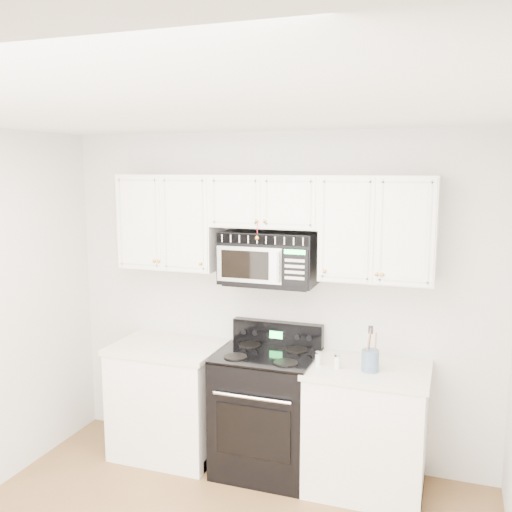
% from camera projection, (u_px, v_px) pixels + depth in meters
% --- Properties ---
extents(room, '(3.51, 3.51, 2.61)m').
position_uv_depth(room, '(172.00, 370.00, 2.91)').
color(room, brown).
rests_on(room, ground).
extents(base_cabinet_left, '(0.86, 0.65, 0.92)m').
position_uv_depth(base_cabinet_left, '(169.00, 403.00, 4.65)').
color(base_cabinet_left, white).
rests_on(base_cabinet_left, ground).
extents(base_cabinet_right, '(0.86, 0.65, 0.92)m').
position_uv_depth(base_cabinet_right, '(366.00, 432.00, 4.13)').
color(base_cabinet_right, white).
rests_on(base_cabinet_right, ground).
extents(range, '(0.73, 0.67, 1.11)m').
position_uv_depth(range, '(267.00, 410.00, 4.37)').
color(range, black).
rests_on(range, ground).
extents(upper_cabinets, '(2.44, 0.37, 0.75)m').
position_uv_depth(upper_cabinets, '(268.00, 220.00, 4.30)').
color(upper_cabinets, white).
rests_on(upper_cabinets, ground).
extents(microwave, '(0.72, 0.41, 0.40)m').
position_uv_depth(microwave, '(269.00, 258.00, 4.32)').
color(microwave, black).
rests_on(microwave, ground).
extents(utensil_crock, '(0.12, 0.12, 0.32)m').
position_uv_depth(utensil_crock, '(370.00, 360.00, 3.96)').
color(utensil_crock, slate).
rests_on(utensil_crock, base_cabinet_right).
extents(shaker_salt, '(0.04, 0.04, 0.10)m').
position_uv_depth(shaker_salt, '(318.00, 358.00, 4.09)').
color(shaker_salt, silver).
rests_on(shaker_salt, base_cabinet_right).
extents(shaker_pepper, '(0.05, 0.05, 0.11)m').
position_uv_depth(shaker_pepper, '(337.00, 361.00, 4.01)').
color(shaker_pepper, silver).
rests_on(shaker_pepper, base_cabinet_right).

